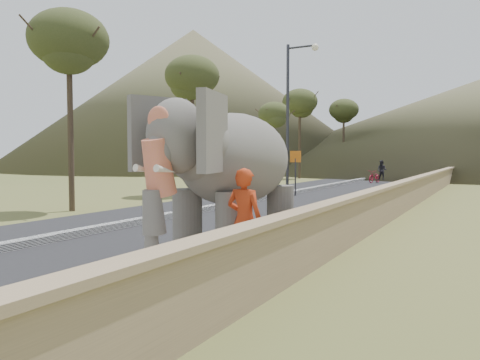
% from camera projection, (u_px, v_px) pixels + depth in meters
% --- Properties ---
extents(ground, '(160.00, 160.00, 0.00)m').
position_uv_depth(ground, '(211.00, 269.00, 9.04)').
color(ground, olive).
rests_on(ground, ground).
extents(road, '(7.00, 120.00, 0.03)m').
position_uv_depth(road, '(237.00, 205.00, 20.20)').
color(road, black).
rests_on(road, ground).
extents(median, '(0.35, 120.00, 0.22)m').
position_uv_depth(median, '(237.00, 203.00, 20.19)').
color(median, black).
rests_on(median, ground).
extents(walkway, '(3.00, 120.00, 0.15)m').
position_uv_depth(walkway, '(351.00, 211.00, 17.79)').
color(walkway, '#9E9687').
rests_on(walkway, ground).
extents(parapet, '(0.30, 120.00, 1.10)m').
position_uv_depth(parapet, '(396.00, 200.00, 16.98)').
color(parapet, tan).
rests_on(parapet, ground).
extents(lamppost, '(1.76, 0.36, 8.00)m').
position_uv_depth(lamppost, '(293.00, 104.00, 24.64)').
color(lamppost, '#2E2D33').
rests_on(lamppost, ground).
extents(signboard, '(0.60, 0.08, 2.40)m').
position_uv_depth(signboard, '(295.00, 165.00, 24.66)').
color(signboard, '#2D2D33').
rests_on(signboard, ground).
extents(hill_left, '(60.00, 60.00, 22.00)m').
position_uv_depth(hill_left, '(194.00, 99.00, 74.83)').
color(hill_left, brown).
rests_on(hill_left, ground).
extents(elephant_and_man, '(2.53, 4.43, 3.09)m').
position_uv_depth(elephant_and_man, '(236.00, 180.00, 9.79)').
color(elephant_and_man, slate).
rests_on(elephant_and_man, ground).
extents(motorcyclist, '(1.44, 1.93, 1.76)m').
position_uv_depth(motorcyclist, '(377.00, 174.00, 35.95)').
color(motorcyclist, maroon).
rests_on(motorcyclist, ground).
extents(trees, '(48.06, 42.73, 8.86)m').
position_uv_depth(trees, '(478.00, 129.00, 32.90)').
color(trees, '#473828').
rests_on(trees, ground).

